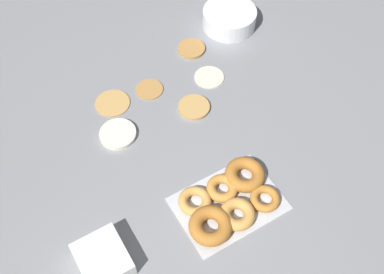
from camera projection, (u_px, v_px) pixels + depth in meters
The scene contains 10 objects.
ground_plane at pixel (180, 121), 1.49m from camera, with size 3.00×3.00×0.00m, color gray.
pancake_0 at pixel (194, 107), 1.51m from camera, with size 0.10×0.10×0.01m, color tan.
pancake_1 at pixel (118, 134), 1.45m from camera, with size 0.11×0.11×0.01m, color silver.
pancake_2 at pixel (149, 89), 1.56m from camera, with size 0.09×0.09×0.01m, color #B27F42.
pancake_3 at pixel (191, 49), 1.66m from camera, with size 0.09×0.09×0.01m, color #B27F42.
pancake_4 at pixel (209, 77), 1.59m from camera, with size 0.10×0.10×0.01m, color beige.
pancake_5 at pixel (112, 103), 1.52m from camera, with size 0.11×0.11×0.01m, color tan.
donut_tray at pixel (228, 201), 1.30m from camera, with size 0.29×0.21×0.04m.
batter_bowl at pixel (229, 18), 1.71m from camera, with size 0.19×0.19×0.07m.
container_stack at pixel (103, 259), 1.20m from camera, with size 0.12×0.14×0.05m.
Camera 1 is at (-0.43, -0.80, 1.18)m, focal length 45.00 mm.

